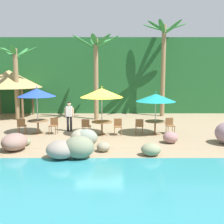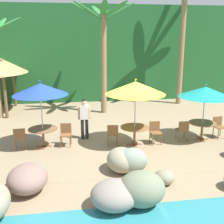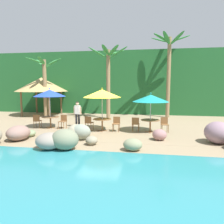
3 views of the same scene
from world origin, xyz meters
The scene contains 21 objects.
ground_plane centered at (0.00, 0.00, 0.00)m, with size 120.00×120.00×0.00m, color #937F60.
terrace_deck centered at (0.00, 0.00, 0.00)m, with size 18.00×5.20×0.01m.
foliage_backdrop centered at (0.00, 9.00, 3.00)m, with size 28.00×2.40×6.00m.
rock_seawall centered at (0.31, -3.17, 0.41)m, with size 14.18×3.64×1.04m.
umbrella_blue centered at (-3.37, 0.35, 2.26)m, with size 2.03×2.03×2.58m.
dining_table_blue centered at (-3.37, 0.35, 0.61)m, with size 1.10×1.10×0.74m.
chair_blue_seaward centered at (-2.51, 0.36, 0.51)m, with size 0.46×0.47×0.87m.
chair_blue_inland centered at (-4.20, 0.15, 0.51)m, with size 0.47×0.48×0.87m.
umbrella_yellow centered at (0.13, 0.01, 2.27)m, with size 2.25×2.25×2.61m.
dining_table_yellow centered at (0.13, 0.01, 0.61)m, with size 1.10×1.10×0.74m.
chair_yellow_seaward centered at (0.98, 0.09, 0.51)m, with size 0.43×0.44×0.87m.
chair_yellow_inland centered at (-0.73, 0.05, 0.51)m, with size 0.48×0.49×0.87m.
umbrella_teal centered at (2.98, 0.15, 2.00)m, with size 2.11×2.11×2.33m.
dining_table_teal centered at (2.98, 0.15, 0.61)m, with size 1.10×1.10×0.74m.
chair_teal_seaward centered at (3.82, 0.34, 0.51)m, with size 0.47×0.48×0.87m.
chair_teal_inland centered at (2.13, 0.10, 0.51)m, with size 0.44×0.45×0.87m.
palm_tree_nearest centered at (-5.95, 4.86, 3.36)m, with size 2.79×2.98×5.09m.
palm_tree_second centered at (-0.44, 4.99, 4.04)m, with size 3.29×3.38×5.83m.
palm_tree_third centered at (4.48, 6.49, 4.73)m, with size 3.29×3.27×6.95m.
palapa_hut centered at (-6.86, 6.00, 2.82)m, with size 4.72×4.72×3.46m.
waiter_in_white centered at (-1.75, 0.98, 0.99)m, with size 0.52×0.23×1.70m.
Camera 3 is at (2.89, -12.56, 2.74)m, focal length 34.66 mm.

